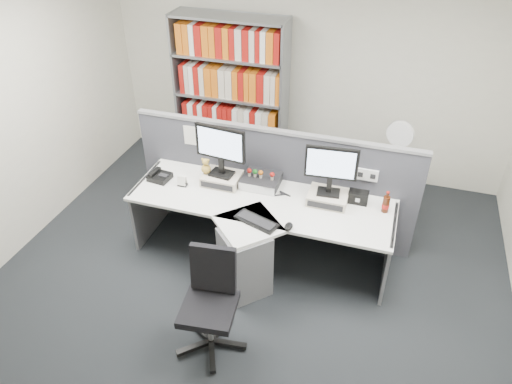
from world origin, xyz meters
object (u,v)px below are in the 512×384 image
(monitor_left, at_px, (220,147))
(desk_calendar, at_px, (182,181))
(monitor_right, at_px, (331,167))
(desk_fan, at_px, (400,137))
(speaker, at_px, (358,197))
(office_chair, at_px, (211,299))
(keyboard, at_px, (256,221))
(desk_phone, at_px, (159,176))
(mouse, at_px, (289,226))
(cola_bottle, at_px, (386,204))
(filing_cabinet, at_px, (390,187))
(shelving_unit, at_px, (231,99))
(desktop_pc, at_px, (261,181))
(desk, at_px, (254,234))

(monitor_left, xyz_separation_m, desk_calendar, (-0.37, -0.17, -0.37))
(monitor_right, distance_m, desk_fan, 1.17)
(speaker, distance_m, desk_fan, 1.01)
(monitor_right, distance_m, office_chair, 1.62)
(speaker, bearing_deg, monitor_right, -164.86)
(monitor_right, bearing_deg, keyboard, -137.30)
(desk_phone, bearing_deg, mouse, -14.20)
(keyboard, bearing_deg, speaker, 35.18)
(monitor_left, distance_m, monitor_right, 1.10)
(cola_bottle, height_order, filing_cabinet, cola_bottle)
(keyboard, height_order, office_chair, office_chair)
(monitor_right, height_order, desk_calendar, monitor_right)
(monitor_left, height_order, monitor_right, monitor_left)
(keyboard, bearing_deg, desk_fan, 53.52)
(speaker, distance_m, shelving_unit, 2.29)
(desk_fan, xyz_separation_m, office_chair, (-1.28, -2.34, -0.52))
(desk_calendar, height_order, cola_bottle, cola_bottle)
(monitor_right, distance_m, filing_cabinet, 1.40)
(speaker, xyz_separation_m, shelving_unit, (-1.81, 1.39, 0.19))
(monitor_right, xyz_separation_m, keyboard, (-0.56, -0.52, -0.39))
(speaker, relative_size, cola_bottle, 0.85)
(desk_phone, bearing_deg, desktop_pc, 11.96)
(desktop_pc, height_order, speaker, speaker)
(shelving_unit, bearing_deg, desk_phone, -97.69)
(keyboard, distance_m, filing_cabinet, 1.95)
(desk, relative_size, filing_cabinet, 3.71)
(desktop_pc, distance_m, filing_cabinet, 1.64)
(monitor_left, relative_size, speaker, 2.82)
(cola_bottle, height_order, shelving_unit, shelving_unit)
(monitor_right, xyz_separation_m, desk_fan, (0.57, 1.02, -0.11))
(cola_bottle, bearing_deg, filing_cabinet, 88.53)
(desktop_pc, xyz_separation_m, filing_cabinet, (1.28, 0.93, -0.42))
(mouse, distance_m, filing_cabinet, 1.78)
(keyboard, relative_size, desk_phone, 1.94)
(monitor_right, relative_size, desk_calendar, 4.33)
(desk, xyz_separation_m, keyboard, (0.07, -0.14, 0.28))
(monitor_left, relative_size, desk_fan, 1.09)
(desk_phone, height_order, desk_fan, desk_fan)
(desk_fan, bearing_deg, desk_calendar, -149.80)
(monitor_right, relative_size, shelving_unit, 0.25)
(desk_fan, height_order, office_chair, desk_fan)
(mouse, distance_m, desk_calendar, 1.26)
(speaker, distance_m, office_chair, 1.74)
(desk_phone, distance_m, shelving_unit, 1.63)
(office_chair, bearing_deg, desk_calendar, 123.51)
(monitor_right, bearing_deg, office_chair, -118.04)
(desk, relative_size, desktop_pc, 6.95)
(cola_bottle, xyz_separation_m, shelving_unit, (-2.07, 1.46, 0.17))
(desk_calendar, bearing_deg, filing_cabinet, 30.21)
(monitor_left, distance_m, office_chair, 1.53)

